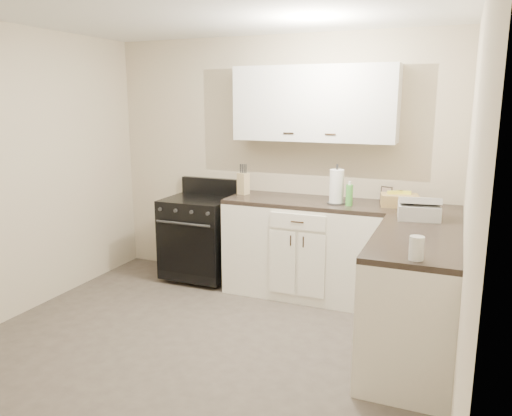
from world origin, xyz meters
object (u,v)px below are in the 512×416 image
at_px(knife_block, 243,184).
at_px(wicker_basket, 399,200).
at_px(stove, 199,237).
at_px(countertop_grill, 419,211).
at_px(paper_towel, 337,187).

bearing_deg(knife_block, wicker_basket, 18.45).
distance_m(stove, countertop_grill, 2.30).
bearing_deg(wicker_basket, knife_block, 179.67).
bearing_deg(paper_towel, knife_block, 173.86).
height_order(stove, wicker_basket, wicker_basket).
xyz_separation_m(wicker_basket, countertop_grill, (0.20, -0.43, 0.00)).
distance_m(stove, wicker_basket, 2.08).
bearing_deg(stove, knife_block, 9.82).
distance_m(paper_towel, wicker_basket, 0.57).
relative_size(stove, wicker_basket, 2.56).
bearing_deg(stove, wicker_basket, 2.11).
distance_m(knife_block, wicker_basket, 1.53).
bearing_deg(countertop_grill, stove, 163.12).
relative_size(paper_towel, wicker_basket, 0.97).
bearing_deg(wicker_basket, paper_towel, -170.11).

